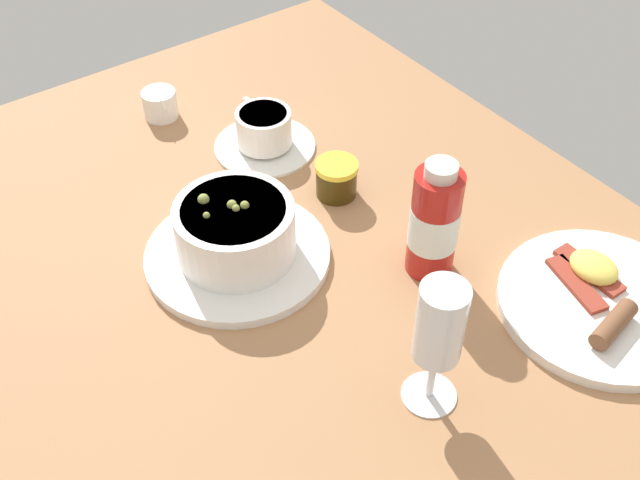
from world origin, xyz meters
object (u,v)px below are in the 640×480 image
coffee_cup (264,132)px  jam_jar (336,179)px  porridge_bowl (236,236)px  sauce_bottle_red (434,223)px  creamer_jug (160,104)px  wine_glass (436,332)px  breakfast_plate (600,301)px

coffee_cup → jam_jar: size_ratio=2.55×
porridge_bowl → sauce_bottle_red: 23.29cm
sauce_bottle_red → porridge_bowl: bearing=-129.3°
creamer_jug → wine_glass: 61.45cm
coffee_cup → sauce_bottle_red: 31.98cm
creamer_jug → breakfast_plate: creamer_jug is taller
jam_jar → coffee_cup: bearing=-171.3°
sauce_bottle_red → breakfast_plate: sauce_bottle_red is taller
creamer_jug → wine_glass: wine_glass is taller
porridge_bowl → creamer_jug: bearing=168.4°
porridge_bowl → creamer_jug: size_ratio=3.71×
breakfast_plate → wine_glass: bearing=-95.4°
creamer_jug → jam_jar: size_ratio=1.07×
wine_glass → jam_jar: bearing=159.0°
creamer_jug → sauce_bottle_red: (46.87, 11.24, 5.00)cm
porridge_bowl → jam_jar: (-2.79, 17.02, -1.35)cm
jam_jar → wine_glass: bearing=-21.0°
wine_glass → sauce_bottle_red: (-13.98, 12.88, -3.38)cm
wine_glass → breakfast_plate: wine_glass is taller
creamer_jug → breakfast_plate: (63.15, 22.75, -1.24)cm
wine_glass → jam_jar: 34.55cm
jam_jar → creamer_jug: bearing=-160.5°
sauce_bottle_red → coffee_cup: bearing=-174.6°
coffee_cup → creamer_jug: size_ratio=2.37×
jam_jar → breakfast_plate: size_ratio=0.24×
porridge_bowl → coffee_cup: (-16.90, 14.87, -1.32)cm
jam_jar → breakfast_plate: (33.67, 12.33, -1.60)cm
creamer_jug → coffee_cup: bearing=28.3°
coffee_cup → breakfast_plate: bearing=16.9°
wine_glass → breakfast_plate: (2.30, 24.38, -9.62)cm
porridge_bowl → sauce_bottle_red: size_ratio=1.44×
breakfast_plate → coffee_cup: bearing=-163.1°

